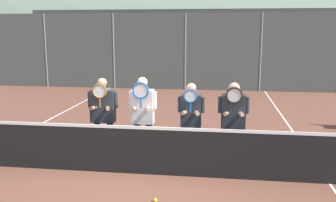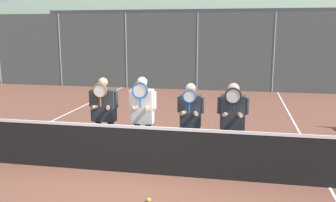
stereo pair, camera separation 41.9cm
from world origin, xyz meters
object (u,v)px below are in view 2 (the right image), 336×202
player_center_right (190,118)px  player_rightmost (233,118)px  car_far_left (86,63)px  car_left_of_center (184,65)px  player_leftmost (104,112)px  player_center_left (142,113)px  car_center (284,66)px  tennis_ball_on_court (149,200)px

player_center_right → player_rightmost: bearing=-4.8°
car_far_left → car_left_of_center: car_far_left is taller
player_leftmost → player_rightmost: (2.66, -0.07, -0.00)m
player_center_left → player_center_right: (0.96, 0.10, -0.08)m
car_center → player_leftmost: bearing=-112.0°
player_center_right → car_far_left: 14.14m
car_left_of_center → car_center: size_ratio=1.07×
player_leftmost → player_center_left: 0.87m
player_rightmost → tennis_ball_on_court: 2.34m
player_center_left → player_center_right: 0.97m
player_center_right → player_rightmost: 0.84m
player_rightmost → car_center: 12.31m
car_far_left → car_left_of_center: (5.36, 0.36, -0.06)m
player_rightmost → car_left_of_center: size_ratio=0.39×
car_left_of_center → tennis_ball_on_court: size_ratio=66.00×
car_far_left → tennis_ball_on_court: bearing=-63.2°
car_far_left → player_rightmost: bearing=-55.8°
car_far_left → tennis_ball_on_court: car_far_left is taller
player_rightmost → player_center_right: bearing=175.2°
car_left_of_center → car_center: bearing=-4.1°
player_leftmost → car_far_left: (-5.58, 12.05, -0.12)m
car_left_of_center → tennis_ball_on_court: car_left_of_center is taller
car_center → player_rightmost: bearing=-100.4°
player_center_right → player_rightmost: (0.83, -0.07, 0.06)m
car_left_of_center → player_center_left: bearing=-85.0°
player_center_right → player_leftmost: bearing=-179.9°
car_far_left → tennis_ball_on_court: size_ratio=69.30×
player_leftmost → player_center_right: bearing=0.1°
player_center_left → player_center_right: size_ratio=1.07×
player_center_left → car_left_of_center: (-1.09, 12.50, -0.20)m
player_center_left → tennis_ball_on_court: bearing=-72.1°
player_center_right → tennis_ball_on_court: player_center_right is taller
player_leftmost → player_center_left: (0.86, -0.10, 0.02)m
car_far_left → tennis_ball_on_court: (6.99, -13.82, -0.89)m
player_leftmost → car_center: bearing=68.0°
car_left_of_center → tennis_ball_on_court: 14.29m
car_far_left → car_center: size_ratio=1.12×
player_center_right → player_center_left: bearing=-174.2°
player_rightmost → car_left_of_center: (-2.88, 12.47, -0.18)m
player_leftmost → player_rightmost: 2.66m
player_leftmost → car_far_left: size_ratio=0.37×
car_far_left → tennis_ball_on_court: 15.51m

